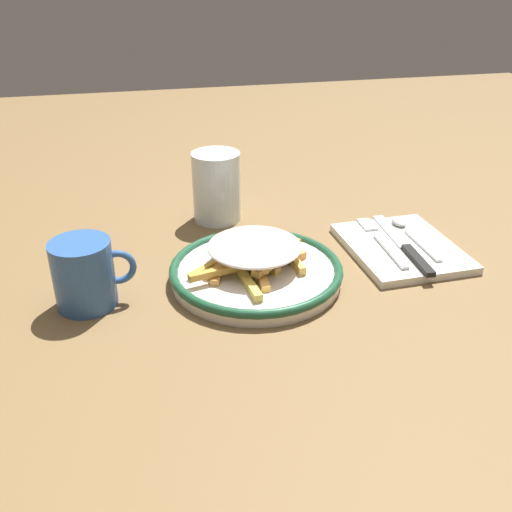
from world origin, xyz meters
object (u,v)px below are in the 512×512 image
object	(u,v)px
spoon	(408,231)
water_glass	(217,187)
fries_heap	(256,251)
plate	(256,272)
coffee_mug	(85,274)
fork	(382,241)
napkin	(401,248)
knife	(407,248)

from	to	relation	value
spoon	water_glass	xyz separation A→B (m)	(-0.29, 0.15, 0.04)
fries_heap	water_glass	size ratio (longest dim) A/B	1.61
fries_heap	spoon	bearing A→B (deg)	12.89
plate	coffee_mug	world-z (taller)	coffee_mug
fork	spoon	xyz separation A→B (m)	(0.06, 0.02, 0.00)
spoon	water_glass	size ratio (longest dim) A/B	1.27
napkin	spoon	world-z (taller)	spoon
fries_heap	water_glass	distance (m)	0.22
plate	fries_heap	size ratio (longest dim) A/B	1.28
plate	spoon	bearing A→B (deg)	14.29
knife	water_glass	distance (m)	0.33
spoon	water_glass	bearing A→B (deg)	151.87
spoon	coffee_mug	distance (m)	0.51
napkin	fork	world-z (taller)	fork
water_glass	napkin	bearing A→B (deg)	-35.99
plate	spoon	size ratio (longest dim) A/B	1.63
knife	coffee_mug	bearing A→B (deg)	-176.84
coffee_mug	spoon	bearing A→B (deg)	9.05
fries_heap	napkin	world-z (taller)	fries_heap
water_glass	coffee_mug	distance (m)	0.32
plate	napkin	xyz separation A→B (m)	(0.24, 0.03, -0.01)
napkin	fries_heap	bearing A→B (deg)	-173.72
plate	fries_heap	xyz separation A→B (m)	(0.00, 0.01, 0.03)
fork	water_glass	bearing A→B (deg)	142.76
knife	spoon	bearing A→B (deg)	61.78
napkin	knife	world-z (taller)	knife
plate	fork	distance (m)	0.22
fries_heap	knife	bearing A→B (deg)	1.81
plate	spoon	world-z (taller)	plate
plate	spoon	distance (m)	0.28
fries_heap	water_glass	xyz separation A→B (m)	(-0.02, 0.22, 0.02)
plate	napkin	world-z (taller)	plate
plate	coffee_mug	xyz separation A→B (m)	(-0.23, -0.01, 0.03)
water_glass	plate	bearing A→B (deg)	-85.44
napkin	water_glass	size ratio (longest dim) A/B	1.65
fork	coffee_mug	xyz separation A→B (m)	(-0.45, -0.06, 0.03)
fries_heap	napkin	xyz separation A→B (m)	(0.24, 0.03, -0.04)
knife	spoon	world-z (taller)	spoon
plate	coffee_mug	size ratio (longest dim) A/B	2.29
plate	water_glass	xyz separation A→B (m)	(-0.02, 0.22, 0.05)
fries_heap	napkin	bearing A→B (deg)	6.28
water_glass	coffee_mug	xyz separation A→B (m)	(-0.21, -0.23, -0.01)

